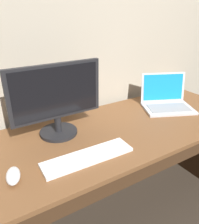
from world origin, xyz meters
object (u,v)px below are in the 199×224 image
external_monitor (57,99)px  wired_keyboard (88,157)px  computer_mouse (13,176)px  laptop_silver (166,101)px

external_monitor → wired_keyboard: (0.03, -0.29, -0.21)m
external_monitor → wired_keyboard: external_monitor is taller
computer_mouse → laptop_silver: bearing=24.2°
wired_keyboard → computer_mouse: bearing=174.6°
external_monitor → wired_keyboard: 0.36m
laptop_silver → external_monitor: external_monitor is taller
computer_mouse → external_monitor: bearing=52.6°
wired_keyboard → computer_mouse: 0.34m
external_monitor → wired_keyboard: size_ratio=1.12×
laptop_silver → external_monitor: bearing=177.2°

